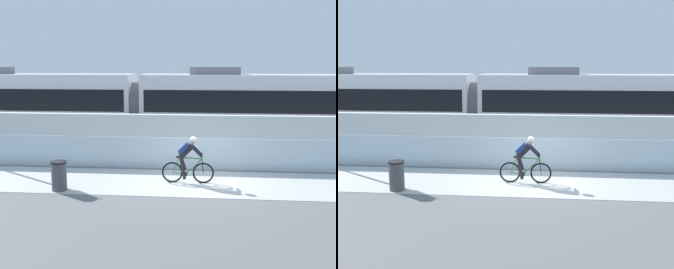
{
  "view_description": "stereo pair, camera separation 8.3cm",
  "coord_description": "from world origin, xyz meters",
  "views": [
    {
      "loc": [
        0.35,
        -13.9,
        4.09
      ],
      "look_at": [
        -1.2,
        2.35,
        1.25
      ],
      "focal_mm": 45.29,
      "sensor_mm": 36.0,
      "label": 1
    },
    {
      "loc": [
        0.43,
        -13.89,
        4.09
      ],
      "look_at": [
        -1.2,
        2.35,
        1.25
      ],
      "focal_mm": 45.29,
      "sensor_mm": 36.0,
      "label": 2
    }
  ],
  "objects": [
    {
      "name": "tram_rail_near",
      "position": [
        0.0,
        6.13,
        0.0
      ],
      "size": [
        32.0,
        0.08,
        0.01
      ],
      "primitive_type": "cube",
      "color": "#595654",
      "rests_on": "ground"
    },
    {
      "name": "glass_parapet",
      "position": [
        0.0,
        1.85,
        0.61
      ],
      "size": [
        32.0,
        0.05,
        1.22
      ],
      "primitive_type": "cube",
      "color": "silver",
      "rests_on": "ground"
    },
    {
      "name": "concrete_barrier_wall",
      "position": [
        0.0,
        3.65,
        0.94
      ],
      "size": [
        32.0,
        0.36,
        1.87
      ],
      "primitive_type": "cube",
      "color": "silver",
      "rests_on": "ground"
    },
    {
      "name": "cyclist_on_bike",
      "position": [
        -0.31,
        -0.0,
        0.8
      ],
      "size": [
        1.77,
        0.58,
        1.61
      ],
      "color": "black",
      "rests_on": "ground"
    },
    {
      "name": "bike_path_deck",
      "position": [
        0.0,
        0.0,
        0.01
      ],
      "size": [
        32.0,
        3.2,
        0.01
      ],
      "primitive_type": "cube",
      "color": "beige",
      "rests_on": "ground"
    },
    {
      "name": "tram_rail_far",
      "position": [
        0.0,
        7.57,
        0.0
      ],
      "size": [
        32.0,
        0.08,
        0.01
      ],
      "primitive_type": "cube",
      "color": "#595654",
      "rests_on": "ground"
    },
    {
      "name": "ground_plane",
      "position": [
        0.0,
        0.0,
        0.0
      ],
      "size": [
        200.0,
        200.0,
        0.0
      ],
      "primitive_type": "plane",
      "color": "slate"
    },
    {
      "name": "tram",
      "position": [
        -3.13,
        6.85,
        1.89
      ],
      "size": [
        22.56,
        2.54,
        3.81
      ],
      "color": "silver",
      "rests_on": "ground"
    },
    {
      "name": "trash_bin",
      "position": [
        -4.34,
        -1.25,
        0.48
      ],
      "size": [
        0.51,
        0.51,
        0.96
      ],
      "color": "#47474C",
      "rests_on": "ground"
    }
  ]
}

